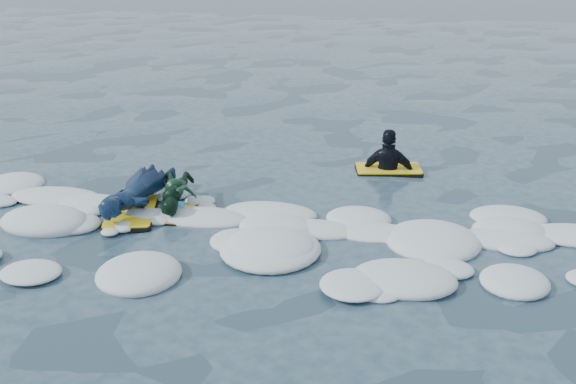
% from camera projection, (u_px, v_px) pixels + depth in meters
% --- Properties ---
extents(ground, '(120.00, 120.00, 0.00)m').
position_uv_depth(ground, '(202.00, 270.00, 8.39)').
color(ground, '#18263B').
rests_on(ground, ground).
extents(foam_band, '(12.00, 3.10, 0.30)m').
position_uv_depth(foam_band, '(225.00, 234.00, 9.33)').
color(foam_band, silver).
rests_on(foam_band, ground).
extents(prone_woman_unit, '(0.92, 1.80, 0.46)m').
position_uv_depth(prone_woman_unit, '(136.00, 194.00, 9.99)').
color(prone_woman_unit, black).
rests_on(prone_woman_unit, ground).
extents(prone_child_unit, '(0.74, 1.22, 0.44)m').
position_uv_depth(prone_child_unit, '(177.00, 195.00, 9.97)').
color(prone_child_unit, black).
rests_on(prone_child_unit, ground).
extents(waiting_rider_unit, '(1.13, 0.76, 1.56)m').
position_uv_depth(waiting_rider_unit, '(388.00, 176.00, 11.52)').
color(waiting_rider_unit, black).
rests_on(waiting_rider_unit, ground).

